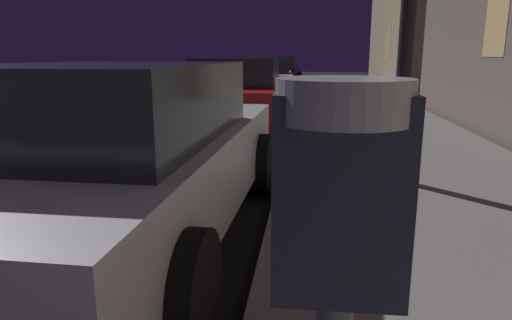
# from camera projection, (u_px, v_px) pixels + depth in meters

# --- Properties ---
(parking_meter) EXTENTS (0.19, 0.19, 1.31)m
(parking_meter) POSITION_uv_depth(u_px,v_px,m) (336.00, 290.00, 0.69)
(parking_meter) COLOR #59595B
(parking_meter) RESTS_ON sidewalk
(car_silver) EXTENTS (2.15, 4.57, 1.43)m
(car_silver) POSITION_uv_depth(u_px,v_px,m) (122.00, 155.00, 3.62)
(car_silver) COLOR #B7B7BF
(car_silver) RESTS_ON ground
(car_red) EXTENTS (2.10, 4.48, 1.43)m
(car_red) POSITION_uv_depth(u_px,v_px,m) (238.00, 94.00, 9.53)
(car_red) COLOR maroon
(car_red) RESTS_ON ground
(car_white) EXTENTS (2.18, 4.47, 1.43)m
(car_white) POSITION_uv_depth(u_px,v_px,m) (266.00, 78.00, 15.67)
(car_white) COLOR silver
(car_white) RESTS_ON ground
(car_black) EXTENTS (2.19, 4.08, 1.43)m
(car_black) POSITION_uv_depth(u_px,v_px,m) (279.00, 71.00, 22.16)
(car_black) COLOR black
(car_black) RESTS_ON ground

